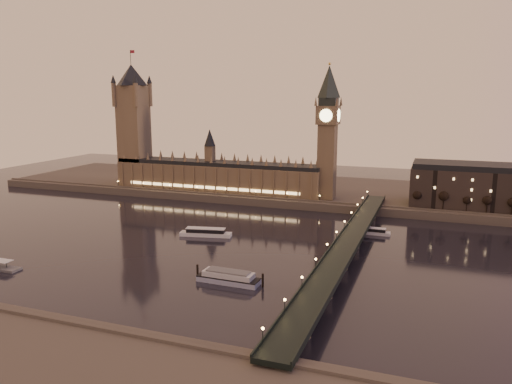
{
  "coord_description": "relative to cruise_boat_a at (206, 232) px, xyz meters",
  "views": [
    {
      "loc": [
        134.45,
        -258.39,
        86.79
      ],
      "look_at": [
        26.87,
        35.0,
        25.27
      ],
      "focal_mm": 35.0,
      "sensor_mm": 36.0,
      "label": 1
    }
  ],
  "objects": [
    {
      "name": "ground",
      "position": [
        -2.13,
        -11.57,
        -2.26
      ],
      "size": [
        700.0,
        700.0,
        0.0
      ],
      "primitive_type": "plane",
      "color": "black",
      "rests_on": "ground"
    },
    {
      "name": "far_embankment",
      "position": [
        27.87,
        153.43,
        0.74
      ],
      "size": [
        560.0,
        130.0,
        6.0
      ],
      "primitive_type": "cube",
      "color": "#423D35",
      "rests_on": "ground"
    },
    {
      "name": "palace_of_westminster",
      "position": [
        -42.25,
        109.42,
        19.45
      ],
      "size": [
        180.0,
        26.62,
        52.0
      ],
      "color": "brown",
      "rests_on": "ground"
    },
    {
      "name": "victoria_tower",
      "position": [
        -122.13,
        109.43,
        63.53
      ],
      "size": [
        31.68,
        31.68,
        118.0
      ],
      "color": "brown",
      "rests_on": "ground"
    },
    {
      "name": "big_ben",
      "position": [
        51.86,
        109.41,
        61.69
      ],
      "size": [
        17.68,
        17.68,
        104.0
      ],
      "color": "brown",
      "rests_on": "ground"
    },
    {
      "name": "westminster_bridge",
      "position": [
        89.48,
        -11.57,
        3.26
      ],
      "size": [
        13.2,
        260.0,
        15.3
      ],
      "color": "black",
      "rests_on": "ground"
    },
    {
      "name": "bare_tree_0",
      "position": [
        121.07,
        97.43,
        12.32
      ],
      "size": [
        5.66,
        5.66,
        11.51
      ],
      "color": "black",
      "rests_on": "ground"
    },
    {
      "name": "bare_tree_1",
      "position": [
        136.35,
        97.43,
        12.32
      ],
      "size": [
        5.66,
        5.66,
        11.51
      ],
      "color": "black",
      "rests_on": "ground"
    },
    {
      "name": "bare_tree_2",
      "position": [
        151.62,
        97.43,
        12.32
      ],
      "size": [
        5.66,
        5.66,
        11.51
      ],
      "color": "black",
      "rests_on": "ground"
    },
    {
      "name": "bare_tree_3",
      "position": [
        166.89,
        97.43,
        12.32
      ],
      "size": [
        5.66,
        5.66,
        11.51
      ],
      "color": "black",
      "rests_on": "ground"
    },
    {
      "name": "cruise_boat_a",
      "position": [
        0.0,
        0.0,
        0.0
      ],
      "size": [
        32.8,
        13.2,
        5.13
      ],
      "rotation": [
        0.0,
        0.0,
        0.2
      ],
      "color": "silver",
      "rests_on": "ground"
    },
    {
      "name": "cruise_boat_b",
      "position": [
        96.46,
        40.08,
        -0.42
      ],
      "size": [
        22.67,
        5.79,
        4.18
      ],
      "rotation": [
        0.0,
        0.0,
        0.01
      ],
      "color": "silver",
      "rests_on": "ground"
    },
    {
      "name": "moored_barge",
      "position": [
        44.2,
        -67.09,
        0.42
      ],
      "size": [
        34.64,
        9.18,
        6.35
      ],
      "rotation": [
        0.0,
        0.0,
        -0.03
      ],
      "color": "#9CA7C7",
      "rests_on": "ground"
    }
  ]
}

